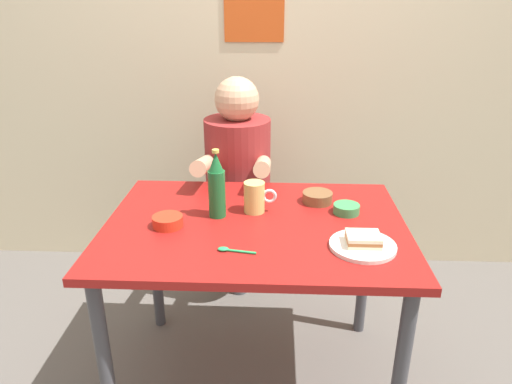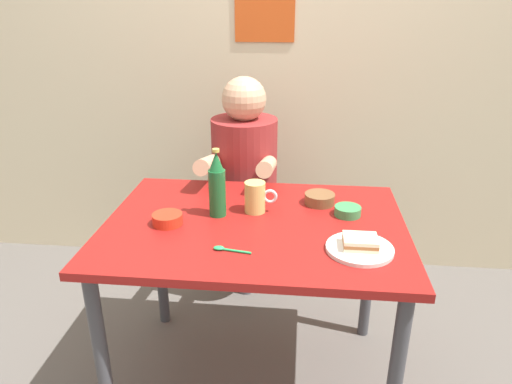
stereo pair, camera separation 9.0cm
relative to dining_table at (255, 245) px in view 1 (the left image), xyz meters
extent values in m
plane|color=#59544F|center=(0.00, 0.00, -0.65)|extent=(6.00, 6.00, 0.00)
cube|color=beige|center=(0.00, 1.05, 0.65)|extent=(4.40, 0.08, 2.60)
cube|color=maroon|center=(0.00, 0.00, 0.08)|extent=(1.10, 0.80, 0.03)
cylinder|color=#3F3F44|center=(-0.49, -0.34, -0.29)|extent=(0.05, 0.05, 0.71)
cylinder|color=#3F3F44|center=(0.49, -0.34, -0.29)|extent=(0.05, 0.05, 0.71)
cylinder|color=#3F3F44|center=(-0.49, 0.34, -0.29)|extent=(0.05, 0.05, 0.71)
cylinder|color=#3F3F44|center=(0.49, 0.34, -0.29)|extent=(0.05, 0.05, 0.71)
cylinder|color=#4C4C51|center=(-0.12, 0.63, -0.44)|extent=(0.08, 0.08, 0.41)
cylinder|color=brown|center=(-0.12, 0.63, -0.22)|extent=(0.34, 0.34, 0.04)
cylinder|color=maroon|center=(-0.12, 0.63, 0.06)|extent=(0.32, 0.32, 0.52)
sphere|color=tan|center=(-0.12, 0.63, 0.42)|extent=(0.21, 0.21, 0.21)
cylinder|color=tan|center=(-0.25, 0.38, 0.18)|extent=(0.07, 0.31, 0.14)
cylinder|color=tan|center=(0.01, 0.38, 0.18)|extent=(0.07, 0.31, 0.14)
cylinder|color=silver|center=(0.36, -0.17, 0.10)|extent=(0.22, 0.22, 0.01)
cube|color=beige|center=(0.36, -0.17, 0.11)|extent=(0.11, 0.09, 0.01)
cube|color=#9E592D|center=(0.36, -0.17, 0.13)|extent=(0.11, 0.09, 0.01)
cube|color=beige|center=(0.36, -0.17, 0.14)|extent=(0.11, 0.09, 0.01)
cylinder|color=#D1BC66|center=(-0.01, 0.09, 0.15)|extent=(0.08, 0.08, 0.12)
torus|color=silver|center=(0.05, 0.09, 0.16)|extent=(0.06, 0.01, 0.06)
cylinder|color=#19602D|center=(-0.15, 0.05, 0.18)|extent=(0.06, 0.06, 0.18)
cone|color=#19602D|center=(-0.15, 0.05, 0.31)|extent=(0.05, 0.05, 0.07)
cylinder|color=#BFB74C|center=(-0.15, 0.05, 0.35)|extent=(0.03, 0.03, 0.01)
cylinder|color=brown|center=(0.24, 0.19, 0.11)|extent=(0.12, 0.12, 0.04)
cylinder|color=brown|center=(0.24, 0.19, 0.12)|extent=(0.10, 0.10, 0.02)
cylinder|color=red|center=(-0.31, -0.05, 0.11)|extent=(0.11, 0.11, 0.04)
cylinder|color=#A33521|center=(-0.31, -0.05, 0.12)|extent=(0.09, 0.09, 0.02)
cylinder|color=#388C4C|center=(0.34, 0.10, 0.11)|extent=(0.10, 0.10, 0.03)
cylinder|color=#5B643A|center=(0.34, 0.10, 0.12)|extent=(0.08, 0.08, 0.02)
cylinder|color=#26A559|center=(-0.04, -0.22, 0.10)|extent=(0.11, 0.03, 0.01)
ellipsoid|color=#26A559|center=(-0.10, -0.21, 0.10)|extent=(0.04, 0.02, 0.01)
camera|label=1|loc=(0.07, -1.54, 0.86)|focal=32.84mm
camera|label=2|loc=(0.16, -1.53, 0.86)|focal=32.84mm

